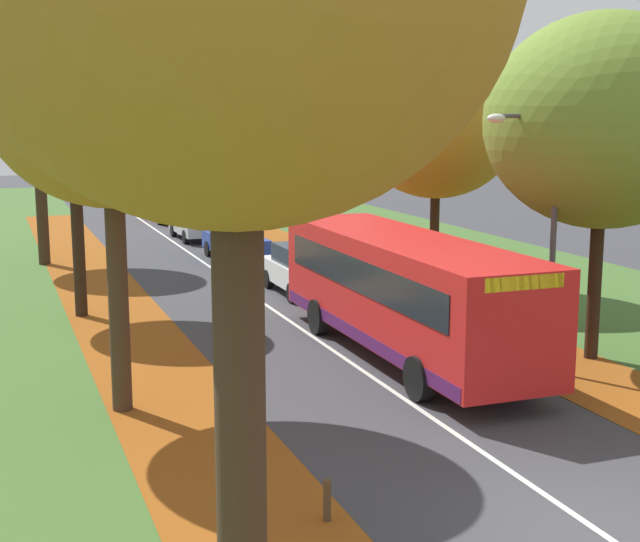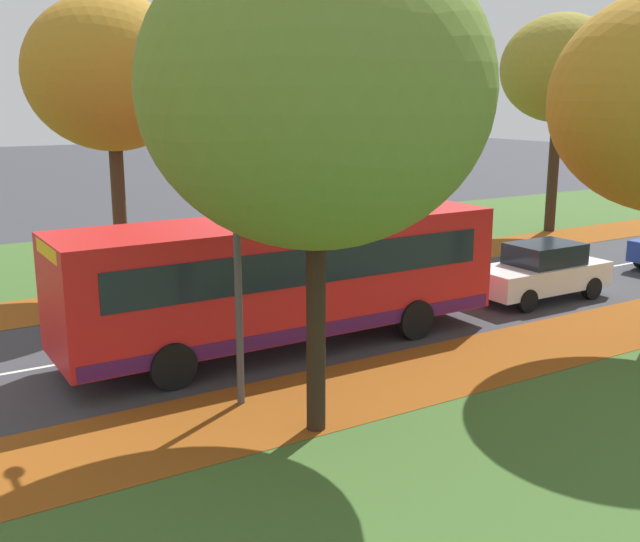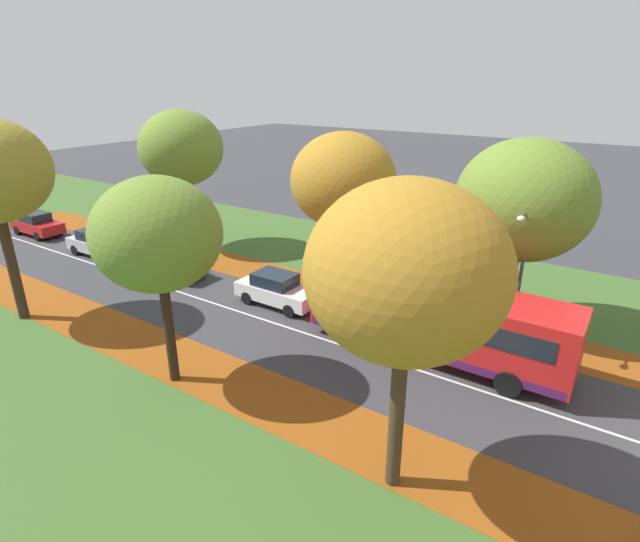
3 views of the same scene
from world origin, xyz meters
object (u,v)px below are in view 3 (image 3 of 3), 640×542
tree_right_far (181,148)px  streetlamp_right (521,264)px  tree_left_mid (157,235)px  tree_right_mid (343,180)px  car_silver_third_in_line (97,243)px  car_blue_following (170,262)px  tree_left_near (406,272)px  car_red_fourth_in_line (37,224)px  tree_right_near (524,200)px  car_white_lead (277,289)px  bus (437,317)px

tree_right_far → streetlamp_right: tree_right_far is taller
tree_left_mid → tree_right_mid: tree_right_mid is taller
tree_right_mid → car_silver_third_in_line: (-4.85, 14.96, -4.76)m
tree_right_mid → car_blue_following: bearing=118.7°
tree_left_near → tree_left_mid: tree_left_near is taller
tree_left_mid → tree_right_mid: (11.61, -0.22, -0.06)m
tree_left_mid → car_silver_third_in_line: 16.91m
tree_right_far → car_blue_following: (-4.15, -2.88, -5.58)m
tree_right_mid → tree_right_far: bearing=92.5°
tree_left_near → tree_right_far: bearing=60.9°
streetlamp_right → car_red_fourth_in_line: 32.11m
car_blue_following → car_red_fourth_in_line: size_ratio=1.01×
tree_left_mid → car_silver_third_in_line: bearing=65.4°
tree_right_far → streetlamp_right: size_ratio=1.45×
tree_left_mid → car_blue_following: size_ratio=1.79×
tree_right_far → car_red_fourth_in_line: tree_right_far is taller
tree_left_mid → tree_right_near: size_ratio=0.91×
tree_right_near → car_silver_third_in_line: bearing=100.7°
car_blue_following → tree_right_near: bearing=-76.1°
streetlamp_right → car_blue_following: 18.41m
car_white_lead → tree_right_far: bearing=69.4°
tree_left_near → tree_right_near: size_ratio=1.03×
tree_left_near → streetlamp_right: tree_left_near is taller
tree_left_mid → car_red_fourth_in_line: 23.69m
car_white_lead → tree_left_near: bearing=-126.7°
streetlamp_right → tree_right_mid: bearing=76.2°
tree_left_mid → tree_right_near: bearing=-39.0°
car_white_lead → car_silver_third_in_line: (-0.49, 13.89, 0.00)m
car_white_lead → car_blue_following: size_ratio=0.99×
tree_left_near → car_blue_following: tree_left_near is taller
bus → tree_right_near: bearing=-22.4°
tree_right_mid → bus: size_ratio=0.77×
car_blue_following → car_silver_third_in_line: bearing=91.8°
tree_left_near → car_silver_third_in_line: size_ratio=2.02×
streetlamp_right → car_white_lead: (-2.01, 10.61, -2.92)m
tree_right_far → tree_left_mid: bearing=-134.9°
tree_left_mid → streetlamp_right: (9.26, -9.77, -1.89)m
tree_right_mid → tree_left_mid: bearing=178.9°
tree_right_far → bus: tree_right_far is taller
car_blue_following → car_silver_third_in_line: same height
streetlamp_right → bus: size_ratio=0.58×
car_white_lead → tree_right_near: bearing=-68.0°
tree_right_mid → car_white_lead: bearing=166.3°
tree_right_far → car_white_lead: 12.34m
car_silver_third_in_line → bus: bearing=-89.3°
streetlamp_right → bus: streetlamp_right is taller
bus → car_silver_third_in_line: bearing=90.7°
car_blue_following → car_silver_third_in_line: 6.48m
tree_right_far → car_blue_following: tree_right_far is taller
streetlamp_right → car_blue_following: (-2.29, 18.03, -2.92)m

